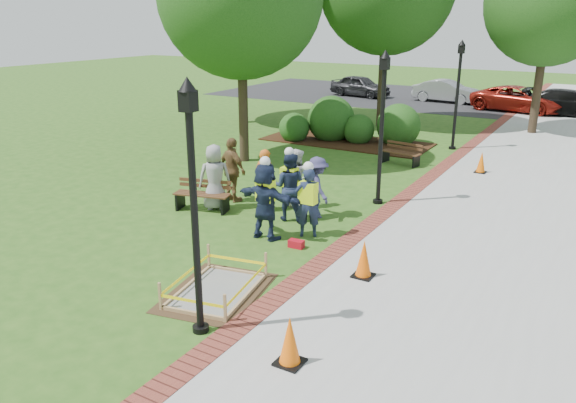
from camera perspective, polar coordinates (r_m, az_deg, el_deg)
The scene contains 33 objects.
ground at distance 12.71m, azimuth -4.71°, elevation -5.39°, with size 100.00×100.00×0.00m, color #285116.
sidewalk at distance 20.20m, azimuth 24.42°, elevation 2.06°, with size 6.00×60.00×0.02m, color #9E9E99.
brick_edging at distance 20.74m, azimuth 15.54°, elevation 3.45°, with size 0.50×60.00×0.03m, color maroon.
mulch_bed at distance 24.13m, azimuth 5.90°, elevation 6.07°, with size 7.00×3.00×0.05m, color #381E0F.
parking_lot at distance 37.44m, azimuth 20.05°, elevation 9.41°, with size 36.00×12.00×0.01m, color black.
wet_concrete_pad at distance 10.99m, azimuth -7.31°, elevation -8.09°, with size 2.10×2.58×0.55m.
bench_near at distance 15.57m, azimuth -8.68°, elevation 0.03°, with size 1.62×0.88×0.83m.
bench_far at distance 20.69m, azimuth 11.40°, elevation 4.39°, with size 1.48×0.71×0.77m.
cone_front at distance 8.78m, azimuth 0.18°, elevation -14.06°, with size 0.42×0.42×0.82m.
cone_back at distance 11.56m, azimuth 7.71°, elevation -5.88°, with size 0.41×0.41×0.81m.
cone_far at distance 20.20m, azimuth 19.03°, elevation 3.73°, with size 0.37×0.37×0.74m.
toolbox at distance 13.01m, azimuth 0.84°, elevation -4.33°, with size 0.36×0.20×0.18m, color #B10D1C.
lamp_near at distance 8.90m, azimuth -9.61°, elevation 0.96°, with size 0.28×0.28×4.26m.
lamp_mid at distance 15.70m, azimuth 9.54°, elevation 8.47°, with size 0.28×0.28×4.26m.
lamp_far at distance 23.28m, azimuth 16.88°, elevation 11.09°, with size 0.28×0.28×4.26m.
tree_right at distance 27.82m, azimuth 25.04°, elevation 17.85°, with size 5.42×5.42×8.38m.
shrub_a at distance 24.29m, azimuth 0.63°, elevation 6.20°, with size 1.30×1.30×1.30m, color #153F12.
shrub_b at distance 24.64m, azimuth 4.36°, elevation 6.32°, with size 2.03×2.03×2.03m, color #153F12.
shrub_c at distance 24.07m, azimuth 7.15°, elevation 5.95°, with size 1.31×1.31×1.31m, color #153F12.
shrub_d at distance 24.13m, azimuth 11.05°, elevation 5.78°, with size 1.81×1.81×1.81m, color #153F12.
shrub_e at distance 24.79m, azimuth 7.34°, elevation 6.30°, with size 0.95×0.95×0.95m, color #153F12.
casual_person_a at distance 15.49m, azimuth -7.44°, elevation 2.46°, with size 0.68×0.66×1.81m.
casual_person_b at distance 15.29m, azimuth -2.31°, elevation 2.20°, with size 0.56×0.38×1.71m.
casual_person_c at distance 15.52m, azimuth 0.86°, elevation 2.36°, with size 0.57×0.41×1.66m.
casual_person_d at distance 16.08m, azimuth -5.66°, elevation 3.20°, with size 0.68×0.54×1.86m.
casual_person_e at distance 14.77m, azimuth 2.99°, elevation 1.43°, with size 0.62×0.59×1.63m.
hivis_worker_a at distance 13.26m, azimuth -2.30°, elevation 0.29°, with size 0.63×0.43×2.03m.
hivis_worker_b at distance 13.41m, azimuth 2.05°, elevation 0.18°, with size 0.65×0.57×1.87m.
hivis_worker_c at distance 14.51m, azimuth 0.13°, elevation 1.75°, with size 0.65×0.50×1.94m.
parked_car_a at distance 38.42m, azimuth 7.30°, elevation 10.54°, with size 4.64×2.02×1.51m, color #262629.
parked_car_b at distance 36.86m, azimuth 15.71°, elevation 9.69°, with size 4.51×1.96×1.47m, color #949398.
parked_car_c at distance 34.46m, azimuth 22.24°, elevation 8.47°, with size 4.68×2.04×1.53m, color maroon.
parked_car_d at distance 34.10m, azimuth 26.56°, elevation 7.81°, with size 4.59×2.00×1.50m, color black.
Camera 1 is at (6.78, -9.46, 5.10)m, focal length 35.00 mm.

